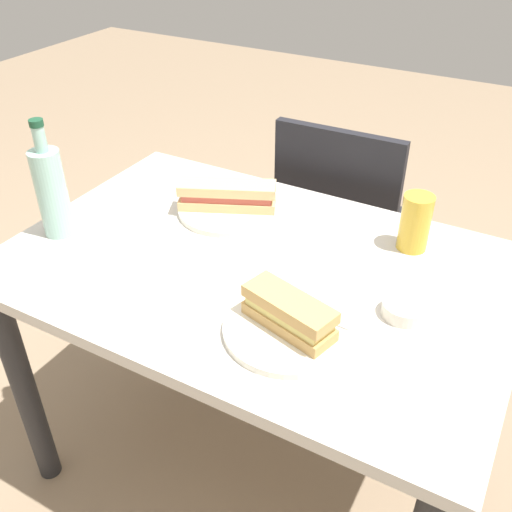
% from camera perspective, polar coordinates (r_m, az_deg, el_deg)
% --- Properties ---
extents(ground_plane, '(8.00, 8.00, 0.00)m').
position_cam_1_polar(ground_plane, '(1.83, -0.00, -19.58)').
color(ground_plane, '#8C755B').
extents(dining_table, '(1.14, 0.76, 0.72)m').
position_cam_1_polar(dining_table, '(1.38, -0.00, -4.62)').
color(dining_table, beige).
rests_on(dining_table, ground).
extents(chair_far, '(0.41, 0.41, 0.87)m').
position_cam_1_polar(chair_far, '(1.87, 8.63, 2.68)').
color(chair_far, black).
rests_on(chair_far, ground).
extents(plate_near, '(0.26, 0.26, 0.01)m').
position_cam_1_polar(plate_near, '(1.50, -2.83, 4.62)').
color(plate_near, silver).
rests_on(plate_near, dining_table).
extents(baguette_sandwich_near, '(0.25, 0.17, 0.07)m').
position_cam_1_polar(baguette_sandwich_near, '(1.48, -2.87, 6.01)').
color(baguette_sandwich_near, '#DBB77A').
rests_on(baguette_sandwich_near, plate_near).
extents(knife_near, '(0.15, 0.12, 0.01)m').
position_cam_1_polar(knife_near, '(1.55, -3.00, 5.98)').
color(knife_near, silver).
rests_on(knife_near, plate_near).
extents(plate_far, '(0.26, 0.26, 0.01)m').
position_cam_1_polar(plate_far, '(1.13, 3.22, -7.22)').
color(plate_far, silver).
rests_on(plate_far, dining_table).
extents(baguette_sandwich_far, '(0.20, 0.12, 0.07)m').
position_cam_1_polar(baguette_sandwich_far, '(1.10, 3.29, -5.60)').
color(baguette_sandwich_far, tan).
rests_on(baguette_sandwich_far, plate_far).
extents(knife_far, '(0.18, 0.02, 0.01)m').
position_cam_1_polar(knife_far, '(1.16, 4.66, -5.25)').
color(knife_far, silver).
rests_on(knife_far, plate_far).
extents(water_bottle, '(0.07, 0.07, 0.29)m').
position_cam_1_polar(water_bottle, '(1.45, -19.57, 6.11)').
color(water_bottle, '#99C6B7').
rests_on(water_bottle, dining_table).
extents(beer_glass, '(0.07, 0.07, 0.14)m').
position_cam_1_polar(beer_glass, '(1.38, 15.47, 3.21)').
color(beer_glass, gold).
rests_on(beer_glass, dining_table).
extents(olive_bowl, '(0.09, 0.09, 0.03)m').
position_cam_1_polar(olive_bowl, '(1.20, 14.52, -5.07)').
color(olive_bowl, silver).
rests_on(olive_bowl, dining_table).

